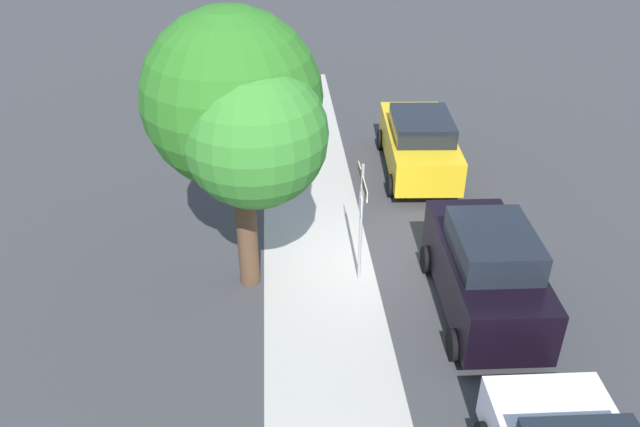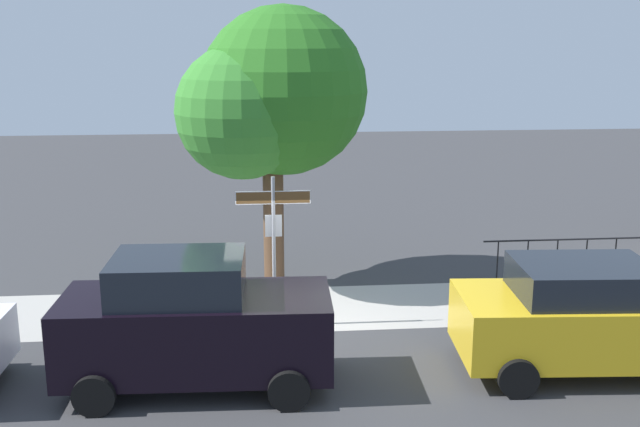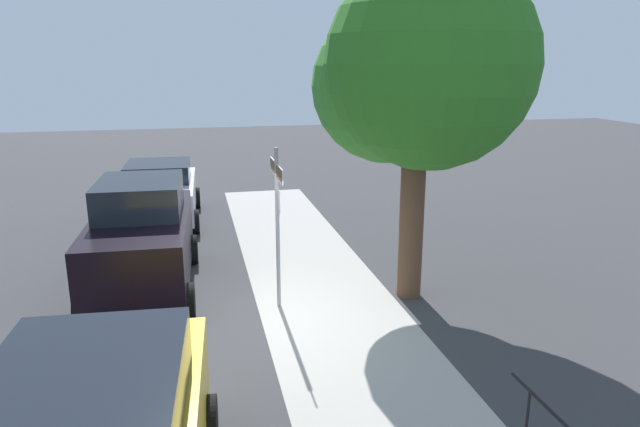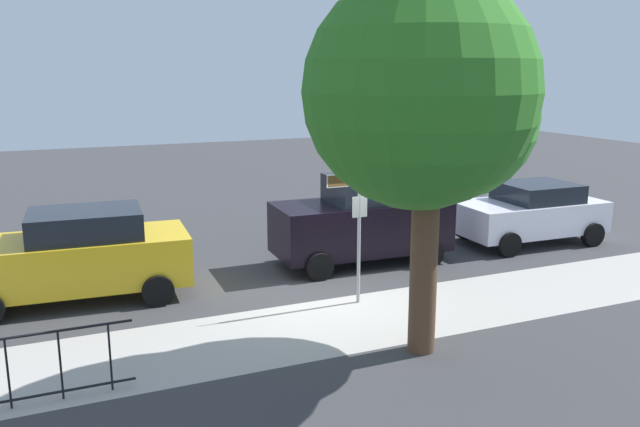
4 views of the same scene
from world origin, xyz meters
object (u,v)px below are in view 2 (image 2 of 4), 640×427
at_px(street_sign, 274,226).
at_px(shade_tree, 272,101).
at_px(car_black, 194,323).
at_px(car_yellow, 594,317).

distance_m(street_sign, shade_tree, 3.30).
height_order(street_sign, shade_tree, shade_tree).
bearing_deg(car_black, car_yellow, 1.95).
xyz_separation_m(shade_tree, car_yellow, (5.15, -5.00, -3.17)).
bearing_deg(shade_tree, street_sign, -91.72).
xyz_separation_m(car_black, car_yellow, (6.58, -0.00, -0.12)).
bearing_deg(car_black, shade_tree, 76.02).
xyz_separation_m(street_sign, car_black, (-1.35, -2.46, -0.94)).
relative_size(street_sign, shade_tree, 0.48).
height_order(shade_tree, car_yellow, shade_tree).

